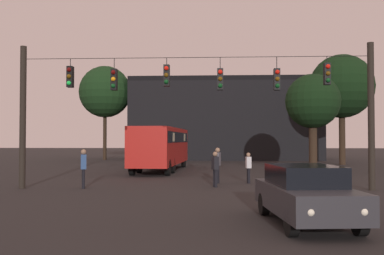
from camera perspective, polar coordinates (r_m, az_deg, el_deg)
ground_plane at (r=29.93m, az=1.13°, el=-5.80°), size 168.00×168.00×0.00m
overhead_signal_span at (r=19.32m, az=0.28°, el=3.44°), size 15.74×0.44×6.44m
city_bus at (r=30.94m, az=-4.01°, el=-2.21°), size 3.05×11.11×3.00m
car_near_right at (r=11.85m, az=14.62°, el=-8.33°), size 2.23×4.47×1.52m
pedestrian_crossing_left at (r=22.04m, az=3.37°, el=-4.65°), size 0.32×0.41×1.79m
pedestrian_crossing_center at (r=22.18m, az=7.39°, el=-5.03°), size 0.28×0.39×1.54m
pedestrian_crossing_right at (r=20.20m, az=-14.01°, el=-4.93°), size 0.34×0.42×1.76m
pedestrian_near_bus at (r=20.23m, az=3.05°, el=-5.21°), size 0.36×0.42×1.64m
corner_building at (r=50.28m, az=4.25°, el=0.98°), size 20.58×9.95×8.91m
tree_left_silhouette at (r=40.67m, az=18.98°, el=5.07°), size 5.60×5.60×9.69m
tree_behind_building at (r=31.23m, az=15.51°, el=3.24°), size 3.76×3.76×6.74m
tree_right_far at (r=48.61m, az=-11.30°, el=4.57°), size 5.62×5.62×10.23m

